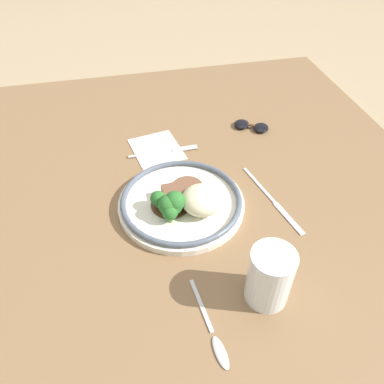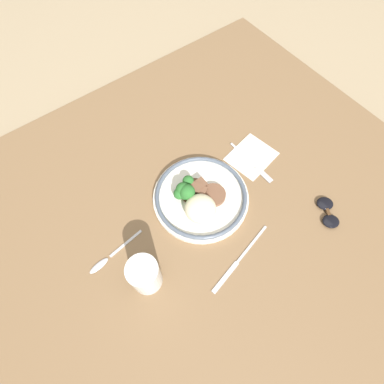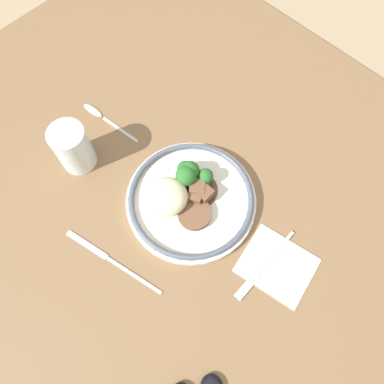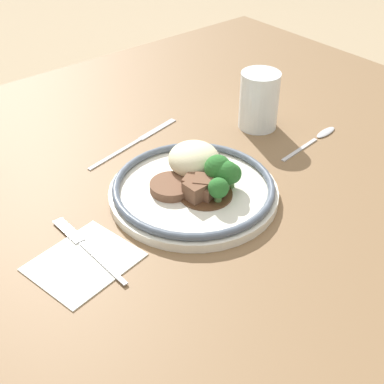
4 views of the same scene
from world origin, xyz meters
TOP-DOWN VIEW (x-y plane):
  - ground_plane at (0.00, 0.00)m, footprint 8.00×8.00m
  - dining_table at (0.00, 0.00)m, footprint 1.37×1.17m
  - napkin at (-0.24, -0.04)m, footprint 0.16×0.14m
  - plate at (-0.01, -0.02)m, footprint 0.27×0.27m
  - juice_glass at (0.23, 0.08)m, footprint 0.08×0.08m
  - fork at (-0.22, -0.01)m, footprint 0.02×0.18m
  - knife at (0.01, 0.18)m, footprint 0.23×0.06m
  - spoon at (0.29, -0.03)m, footprint 0.17×0.03m
  - sunglasses at (-0.28, 0.23)m, footprint 0.09×0.11m

SIDE VIEW (x-z plane):
  - ground_plane at x=0.00m, z-range 0.00..0.00m
  - dining_table at x=0.00m, z-range 0.00..0.03m
  - napkin at x=-0.24m, z-range 0.03..0.03m
  - knife at x=0.01m, z-range 0.03..0.03m
  - spoon at x=0.29m, z-range 0.03..0.04m
  - fork at x=-0.22m, z-range 0.03..0.04m
  - sunglasses at x=-0.28m, z-range 0.03..0.05m
  - plate at x=-0.01m, z-range 0.02..0.09m
  - juice_glass at x=0.23m, z-range 0.03..0.14m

